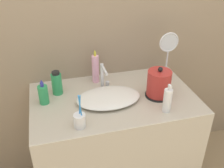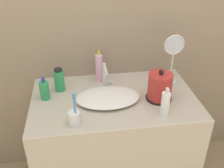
# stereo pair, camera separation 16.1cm
# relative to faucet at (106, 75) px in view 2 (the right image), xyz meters

# --- Properties ---
(wall_back) EXTENTS (6.00, 0.04, 2.60)m
(wall_back) POSITION_rel_faucet_xyz_m (0.04, 0.22, 0.40)
(wall_back) COLOR gray
(wall_back) RESTS_ON ground_plane
(vanity_counter) EXTENTS (1.04, 0.63, 0.80)m
(vanity_counter) POSITION_rel_faucet_xyz_m (0.04, -0.12, -0.50)
(vanity_counter) COLOR #B7AD99
(vanity_counter) RESTS_ON ground_plane
(sink_basin) EXTENTS (0.40, 0.27, 0.05)m
(sink_basin) POSITION_rel_faucet_xyz_m (-0.01, -0.15, -0.08)
(sink_basin) COLOR silver
(sink_basin) RESTS_ON vanity_counter
(faucet) EXTENTS (0.06, 0.14, 0.18)m
(faucet) POSITION_rel_faucet_xyz_m (0.00, 0.00, 0.00)
(faucet) COLOR silver
(faucet) RESTS_ON vanity_counter
(electric_kettle) EXTENTS (0.16, 0.16, 0.21)m
(electric_kettle) POSITION_rel_faucet_xyz_m (0.31, -0.18, -0.02)
(electric_kettle) COLOR black
(electric_kettle) RESTS_ON vanity_counter
(toothbrush_cup) EXTENTS (0.07, 0.07, 0.21)m
(toothbrush_cup) POSITION_rel_faucet_xyz_m (-0.21, -0.35, -0.06)
(toothbrush_cup) COLOR silver
(toothbrush_cup) RESTS_ON vanity_counter
(lotion_bottle) EXTENTS (0.05, 0.05, 0.18)m
(lotion_bottle) POSITION_rel_faucet_xyz_m (0.30, -0.34, -0.02)
(lotion_bottle) COLOR white
(lotion_bottle) RESTS_ON vanity_counter
(shampoo_bottle) EXTENTS (0.07, 0.07, 0.16)m
(shampoo_bottle) POSITION_rel_faucet_xyz_m (-0.30, 0.02, -0.02)
(shampoo_bottle) COLOR #2D9956
(shampoo_bottle) RESTS_ON vanity_counter
(mouthwash_bottle) EXTENTS (0.05, 0.05, 0.24)m
(mouthwash_bottle) POSITION_rel_faucet_xyz_m (-0.03, 0.11, 0.00)
(mouthwash_bottle) COLOR #EAA8C6
(mouthwash_bottle) RESTS_ON vanity_counter
(hand_cream_bottle) EXTENTS (0.06, 0.06, 0.16)m
(hand_cream_bottle) POSITION_rel_faucet_xyz_m (-0.39, -0.07, -0.04)
(hand_cream_bottle) COLOR #2D9956
(hand_cream_bottle) RESTS_ON vanity_counter
(vanity_mirror) EXTENTS (0.14, 0.09, 0.35)m
(vanity_mirror) POSITION_rel_faucet_xyz_m (0.45, 0.02, 0.10)
(vanity_mirror) COLOR silver
(vanity_mirror) RESTS_ON vanity_counter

